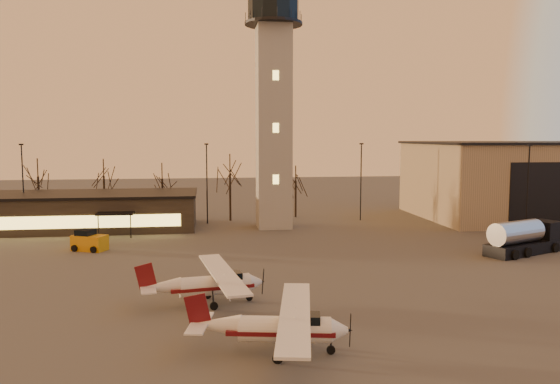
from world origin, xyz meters
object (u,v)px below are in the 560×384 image
object	(u,v)px
hangar	(531,179)
terminal	(89,211)
cessna_rear	(217,288)
service_cart	(89,242)
fuel_truck	(524,240)
cessna_front	(288,333)
control_tower	(274,91)

from	to	relation	value
hangar	terminal	world-z (taller)	hangar
hangar	cessna_rear	size ratio (longest dim) A/B	2.74
cessna_rear	hangar	bearing A→B (deg)	28.83
hangar	service_cart	bearing A→B (deg)	-164.91
terminal	fuel_truck	distance (m)	47.88
cessna_front	service_cart	distance (m)	31.54
cessna_front	fuel_truck	world-z (taller)	fuel_truck
terminal	service_cart	distance (m)	13.27
control_tower	cessna_front	distance (m)	41.63
terminal	service_cart	bearing A→B (deg)	-78.79
control_tower	cessna_rear	distance (m)	34.20
terminal	cessna_rear	xyz separation A→B (m)	(14.53, -31.66, -1.11)
control_tower	fuel_truck	world-z (taller)	control_tower
control_tower	cessna_front	bearing A→B (deg)	-96.04
cessna_front	service_cart	world-z (taller)	cessna_front
terminal	service_cart	world-z (taller)	terminal
fuel_truck	cessna_rear	bearing A→B (deg)	178.56
cessna_front	fuel_truck	distance (m)	32.86
fuel_truck	hangar	bearing A→B (deg)	33.12
cessna_front	fuel_truck	xyz separation A→B (m)	(25.62, 20.57, 0.21)
control_tower	terminal	distance (m)	26.24
hangar	terminal	distance (m)	58.11
control_tower	service_cart	distance (m)	27.19
cessna_rear	fuel_truck	bearing A→B (deg)	13.11
cessna_front	cessna_rear	world-z (taller)	cessna_front
control_tower	cessna_front	xyz separation A→B (m)	(-4.08, -38.51, -15.27)
fuel_truck	cessna_front	bearing A→B (deg)	-164.70
cessna_front	cessna_rear	bearing A→B (deg)	121.43
control_tower	terminal	xyz separation A→B (m)	(-21.99, 1.98, -14.17)
control_tower	hangar	size ratio (longest dim) A/B	1.07
control_tower	fuel_truck	bearing A→B (deg)	-39.78
hangar	cessna_rear	distance (m)	55.12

